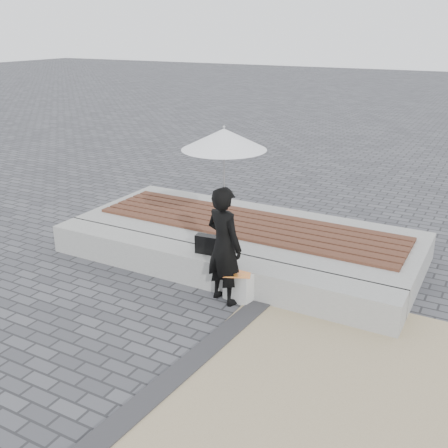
{
  "coord_description": "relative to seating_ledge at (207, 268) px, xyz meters",
  "views": [
    {
      "loc": [
        3.19,
        -3.79,
        3.16
      ],
      "look_at": [
        0.43,
        1.27,
        1.0
      ],
      "focal_mm": 42.37,
      "sensor_mm": 36.0,
      "label": 1
    }
  ],
  "objects": [
    {
      "name": "seating_ledge",
      "position": [
        0.0,
        0.0,
        0.0
      ],
      "size": [
        5.0,
        0.45,
        0.4
      ],
      "primitive_type": "cube",
      "color": "#A5A5A0",
      "rests_on": "ground"
    },
    {
      "name": "timber_platform",
      "position": [
        0.0,
        1.2,
        0.0
      ],
      "size": [
        5.0,
        2.0,
        0.4
      ],
      "primitive_type": "cube",
      "color": "#9E9D99",
      "rests_on": "ground"
    },
    {
      "name": "ground",
      "position": [
        0.0,
        -1.6,
        -0.2
      ],
      "size": [
        80.0,
        80.0,
        0.0
      ],
      "primitive_type": "plane",
      "color": "#4D4D52",
      "rests_on": "ground"
    },
    {
      "name": "timber_decking",
      "position": [
        0.0,
        1.2,
        0.22
      ],
      "size": [
        4.6,
        1.2,
        0.04
      ],
      "primitive_type": null,
      "color": "brown",
      "rests_on": "timber_platform"
    },
    {
      "name": "parasol",
      "position": [
        0.43,
        -0.33,
        1.8
      ],
      "size": [
        0.95,
        0.95,
        1.22
      ],
      "rotation": [
        0.0,
        0.0,
        0.4
      ],
      "color": "#AFAFB4",
      "rests_on": "ground"
    },
    {
      "name": "magazine",
      "position": [
        0.59,
        -0.31,
        0.19
      ],
      "size": [
        0.41,
        0.36,
        0.01
      ],
      "primitive_type": "cube",
      "rotation": [
        0.0,
        0.0,
        0.41
      ],
      "color": "#F34F45",
      "rests_on": "canvas_tote"
    },
    {
      "name": "canvas_tote",
      "position": [
        0.59,
        -0.26,
        -0.01
      ],
      "size": [
        0.39,
        0.23,
        0.39
      ],
      "primitive_type": "cube",
      "rotation": [
        0.0,
        0.0,
        -0.2
      ],
      "color": "beige",
      "rests_on": "ground"
    },
    {
      "name": "handbag",
      "position": [
        0.02,
        0.02,
        0.32
      ],
      "size": [
        0.36,
        0.16,
        0.25
      ],
      "primitive_type": "cube",
      "rotation": [
        0.0,
        0.0,
        0.11
      ],
      "color": "black",
      "rests_on": "seating_ledge"
    },
    {
      "name": "edging_band",
      "position": [
        0.75,
        -2.1,
        -0.18
      ],
      "size": [
        0.61,
        5.2,
        0.04
      ],
      "primitive_type": "cube",
      "rotation": [
        0.0,
        0.0,
        -0.07
      ],
      "color": "#323134",
      "rests_on": "ground"
    },
    {
      "name": "woman",
      "position": [
        0.43,
        -0.33,
        0.53
      ],
      "size": [
        0.61,
        0.5,
        1.45
      ],
      "primitive_type": "imported",
      "rotation": [
        0.0,
        0.0,
        2.81
      ],
      "color": "black",
      "rests_on": "ground"
    }
  ]
}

